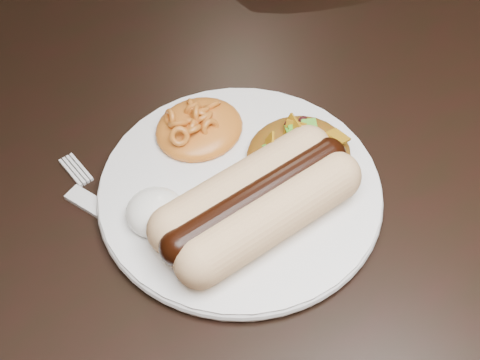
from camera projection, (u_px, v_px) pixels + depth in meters
table at (146, 177)px, 0.73m from camera, size 1.60×0.90×0.75m
plate at (240, 192)px, 0.60m from camera, size 0.27×0.27×0.01m
hotdog at (257, 202)px, 0.56m from camera, size 0.14×0.07×0.04m
mac_and_cheese at (199, 120)px, 0.62m from camera, size 0.08×0.07×0.03m
sour_cream at (155, 208)px, 0.56m from camera, size 0.05×0.05×0.03m
taco_salad at (299, 149)px, 0.60m from camera, size 0.09×0.08×0.04m
fork at (117, 219)px, 0.58m from camera, size 0.07×0.15×0.00m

